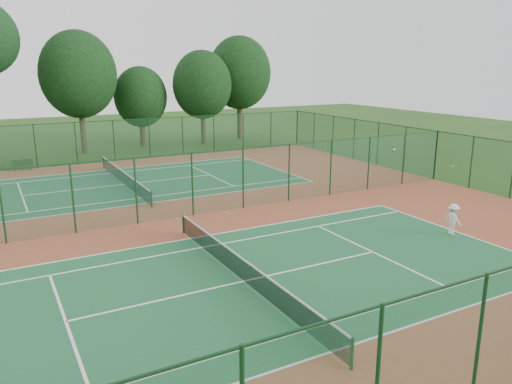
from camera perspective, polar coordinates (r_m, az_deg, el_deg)
ground at (r=27.07m, az=-10.20°, el=-3.08°), size 120.00×120.00×0.00m
red_pad at (r=27.06m, az=-10.20°, el=-3.07°), size 40.00×36.00×0.01m
court_near at (r=19.25m, az=-1.46°, el=-10.19°), size 23.77×10.97×0.01m
court_far at (r=35.44m, az=-14.86°, el=0.84°), size 23.77×10.97×0.01m
fence_north at (r=43.78m, az=-17.89°, el=5.47°), size 40.00×0.09×3.50m
fence_south at (r=12.07m, az=19.40°, el=-17.72°), size 40.00×0.09×3.50m
fence_east at (r=37.75m, az=19.84°, el=3.98°), size 0.09×36.00×3.50m
fence_divider at (r=26.60m, az=-10.36°, el=0.54°), size 40.00×0.09×3.50m
tennis_net_near at (r=19.03m, az=-1.47°, el=-8.74°), size 0.10×12.90×0.97m
tennis_net_far at (r=35.33m, az=-14.91°, el=1.68°), size 0.10×12.90×0.97m
player_near at (r=25.88m, az=21.59°, el=-2.90°), size 0.59×1.00×1.52m
bench at (r=42.81m, az=-25.12°, el=2.85°), size 1.44×0.45×0.88m
stray_ball_a at (r=27.47m, az=-2.36°, el=-2.51°), size 0.07×0.07×0.07m
stray_ball_b at (r=27.55m, az=-3.12°, el=-2.47°), size 0.06×0.06×0.06m
stray_ball_c at (r=26.01m, az=-12.81°, el=-3.85°), size 0.06×0.06×0.06m
evergreen_row at (r=50.22m, az=-18.56°, el=4.44°), size 39.00×5.00×12.00m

